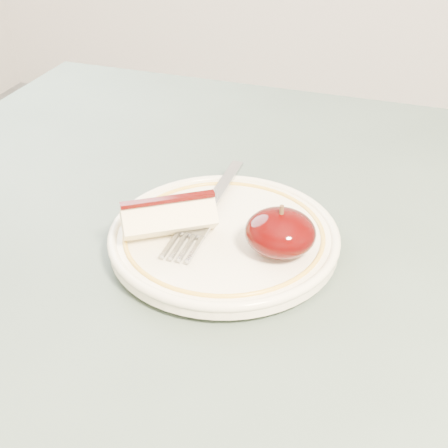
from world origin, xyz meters
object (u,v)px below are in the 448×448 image
(plate, at_px, (224,237))
(fork, at_px, (208,208))
(table, at_px, (240,347))
(apple_half, at_px, (280,232))

(plate, height_order, fork, fork)
(table, relative_size, fork, 4.82)
(fork, bearing_deg, table, -139.88)
(apple_half, relative_size, fork, 0.34)
(table, relative_size, apple_half, 14.23)
(plate, height_order, apple_half, apple_half)
(apple_half, bearing_deg, table, -138.52)
(plate, relative_size, fork, 1.15)
(table, relative_size, plate, 4.18)
(table, height_order, apple_half, apple_half)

